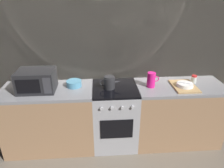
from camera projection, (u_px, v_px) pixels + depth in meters
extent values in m
plane|color=#6B6054|center=(115.00, 141.00, 3.08)|extent=(8.00, 8.00, 0.00)
cube|color=#A39989|center=(113.00, 58.00, 2.87)|extent=(3.60, 0.05, 2.40)
cube|color=beige|center=(113.00, 59.00, 2.85)|extent=(3.58, 0.01, 2.39)
cube|color=#997251|center=(51.00, 120.00, 2.84)|extent=(1.20, 0.60, 0.86)
cube|color=gray|center=(46.00, 91.00, 2.65)|extent=(1.20, 0.60, 0.04)
cube|color=#9E9EA3|center=(115.00, 117.00, 2.90)|extent=(0.60, 0.60, 0.87)
cube|color=black|center=(115.00, 88.00, 2.71)|extent=(0.59, 0.59, 0.03)
cube|color=black|center=(117.00, 129.00, 2.62)|extent=(0.42, 0.01, 0.28)
cylinder|color=#B7B7BC|center=(101.00, 108.00, 2.45)|extent=(0.04, 0.02, 0.04)
cylinder|color=#B7B7BC|center=(112.00, 108.00, 2.46)|extent=(0.04, 0.02, 0.04)
cylinder|color=#B7B7BC|center=(122.00, 108.00, 2.47)|extent=(0.04, 0.02, 0.04)
cylinder|color=#B7B7BC|center=(133.00, 107.00, 2.48)|extent=(0.04, 0.02, 0.04)
cube|color=#997251|center=(176.00, 114.00, 2.96)|extent=(1.20, 0.60, 0.86)
cube|color=gray|center=(181.00, 87.00, 2.77)|extent=(1.20, 0.60, 0.04)
cube|color=black|center=(37.00, 80.00, 2.57)|extent=(0.46, 0.34, 0.27)
cube|color=black|center=(28.00, 87.00, 2.41)|extent=(0.28, 0.01, 0.17)
cube|color=#333338|center=(47.00, 86.00, 2.43)|extent=(0.09, 0.01, 0.21)
cylinder|color=#262628|center=(109.00, 83.00, 2.65)|extent=(0.15, 0.15, 0.15)
cylinder|color=#262628|center=(109.00, 77.00, 2.61)|extent=(0.13, 0.13, 0.02)
cone|color=#262628|center=(118.00, 82.00, 2.65)|extent=(0.10, 0.04, 0.05)
torus|color=#262628|center=(103.00, 83.00, 2.64)|extent=(0.08, 0.01, 0.08)
cylinder|color=teal|center=(74.00, 84.00, 2.71)|extent=(0.20, 0.20, 0.08)
cylinder|color=#E5197A|center=(151.00, 80.00, 2.68)|extent=(0.11, 0.11, 0.20)
torus|color=#E5197A|center=(156.00, 79.00, 2.68)|extent=(0.08, 0.01, 0.08)
cube|color=tan|center=(184.00, 86.00, 2.71)|extent=(0.30, 0.40, 0.02)
cylinder|color=white|center=(185.00, 86.00, 2.68)|extent=(0.22, 0.22, 0.01)
cylinder|color=white|center=(185.00, 85.00, 2.68)|extent=(0.21, 0.21, 0.01)
cylinder|color=white|center=(185.00, 84.00, 2.67)|extent=(0.21, 0.21, 0.01)
cylinder|color=silver|center=(187.00, 83.00, 2.67)|extent=(0.16, 0.07, 0.01)
cube|color=silver|center=(183.00, 83.00, 2.68)|extent=(0.16, 0.09, 0.00)
cylinder|color=silver|center=(194.00, 80.00, 2.83)|extent=(0.08, 0.08, 0.08)
cylinder|color=red|center=(194.00, 76.00, 2.80)|extent=(0.07, 0.07, 0.02)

